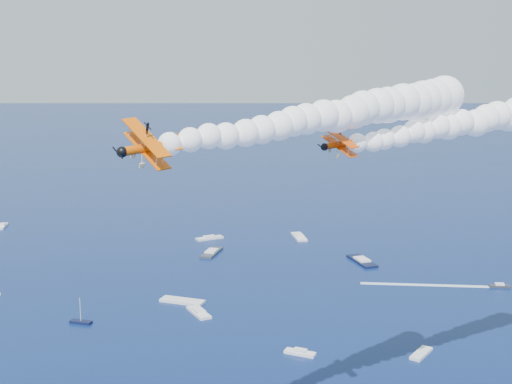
{
  "coord_description": "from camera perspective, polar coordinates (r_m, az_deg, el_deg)",
  "views": [
    {
      "loc": [
        -4.07,
        -68.25,
        67.65
      ],
      "look_at": [
        -0.73,
        17.17,
        50.55
      ],
      "focal_mm": 47.69,
      "sensor_mm": 36.0,
      "label": 1
    }
  ],
  "objects": [
    {
      "name": "biplane_lead",
      "position": [
        96.83,
        7.14,
        4.01
      ],
      "size": [
        9.56,
        10.5,
        7.0
      ],
      "primitive_type": null,
      "rotation": [
        -0.33,
        0.07,
        3.63
      ],
      "color": "#D64304"
    },
    {
      "name": "biplane_trail",
      "position": [
        77.26,
        -8.96,
        3.71
      ],
      "size": [
        11.86,
        12.54,
        8.78
      ],
      "primitive_type": null,
      "rotation": [
        -0.43,
        0.07,
        3.75
      ],
      "color": "#D95304"
    },
    {
      "name": "smoke_trail_lead",
      "position": [
        115.39,
        18.26,
        5.74
      ],
      "size": [
        57.77,
        49.13,
        10.38
      ],
      "primitive_type": null,
      "rotation": [
        0.0,
        0.0,
        3.63
      ],
      "color": "white"
    },
    {
      "name": "smoke_trail_trail",
      "position": [
        93.26,
        6.25,
        6.36
      ],
      "size": [
        58.03,
        54.98,
        10.38
      ],
      "primitive_type": null,
      "rotation": [
        0.0,
        0.0,
        3.75
      ],
      "color": "white"
    },
    {
      "name": "spectator_boats",
      "position": [
        200.99,
        -1.15,
        -8.25
      ],
      "size": [
        216.7,
        180.8,
        0.7
      ],
      "color": "#282C36",
      "rests_on": "ground"
    },
    {
      "name": "boat_wakes",
      "position": [
        175.27,
        19.84,
        -12.09
      ],
      "size": [
        47.35,
        102.87,
        0.04
      ],
      "color": "white",
      "rests_on": "ground"
    }
  ]
}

